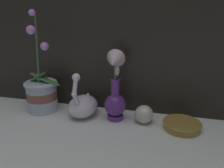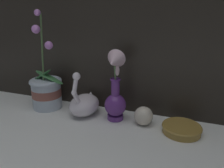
# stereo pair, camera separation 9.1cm
# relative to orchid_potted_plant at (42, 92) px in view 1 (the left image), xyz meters

# --- Properties ---
(ground_plane) EXTENTS (2.80, 2.80, 0.00)m
(ground_plane) POSITION_rel_orchid_potted_plant_xyz_m (0.32, -0.13, -0.09)
(ground_plane) COLOR silver
(orchid_potted_plant) EXTENTS (0.20, 0.15, 0.46)m
(orchid_potted_plant) POSITION_rel_orchid_potted_plant_xyz_m (0.00, 0.00, 0.00)
(orchid_potted_plant) COLOR #B2BCCC
(orchid_potted_plant) RESTS_ON ground_plane
(swan_figurine) EXTENTS (0.13, 0.20, 0.22)m
(swan_figurine) POSITION_rel_orchid_potted_plant_xyz_m (0.21, -0.00, -0.04)
(swan_figurine) COLOR white
(swan_figurine) RESTS_ON ground_plane
(blue_vase) EXTENTS (0.09, 0.11, 0.31)m
(blue_vase) POSITION_rel_orchid_potted_plant_xyz_m (0.36, -0.01, 0.03)
(blue_vase) COLOR #602D7F
(blue_vase) RESTS_ON ground_plane
(glass_sphere) EXTENTS (0.08, 0.08, 0.08)m
(glass_sphere) POSITION_rel_orchid_potted_plant_xyz_m (0.48, -0.01, -0.05)
(glass_sphere) COLOR beige
(glass_sphere) RESTS_ON ground_plane
(amber_dish) EXTENTS (0.15, 0.15, 0.03)m
(amber_dish) POSITION_rel_orchid_potted_plant_xyz_m (0.64, -0.02, -0.07)
(amber_dish) COLOR olive
(amber_dish) RESTS_ON ground_plane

